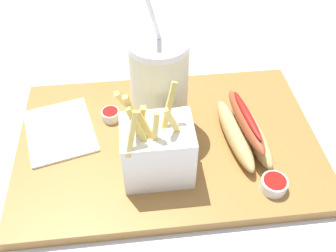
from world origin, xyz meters
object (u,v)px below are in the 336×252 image
hot_dog_1 (244,130)px  ketchup_cup_1 (274,184)px  soda_cup (159,85)px  fries_basket (157,150)px  ketchup_cup_2 (111,114)px  napkin_stack (60,131)px

hot_dog_1 → ketchup_cup_1: hot_dog_1 is taller
soda_cup → fries_basket: soda_cup is taller
hot_dog_1 → soda_cup: bearing=-23.9°
ketchup_cup_2 → soda_cup: bearing=168.8°
ketchup_cup_1 → napkin_stack: size_ratio=0.29×
ketchup_cup_2 → ketchup_cup_1: bearing=143.7°
soda_cup → fries_basket: size_ratio=1.49×
ketchup_cup_1 → napkin_stack: bearing=-25.2°
fries_basket → ketchup_cup_1: bearing=162.9°
ketchup_cup_1 → napkin_stack: 0.35m
ketchup_cup_1 → fries_basket: bearing=-17.1°
hot_dog_1 → napkin_stack: 0.30m
hot_dog_1 → napkin_stack: hot_dog_1 is taller
fries_basket → hot_dog_1: bearing=-161.5°
soda_cup → fries_basket: 0.11m
hot_dog_1 → ketchup_cup_1: (-0.02, 0.10, -0.01)m
hot_dog_1 → fries_basket: bearing=18.5°
soda_cup → hot_dog_1: bearing=156.1°
fries_basket → ketchup_cup_1: fries_basket is taller
ketchup_cup_2 → napkin_stack: size_ratio=0.23×
fries_basket → soda_cup: bearing=-97.4°
hot_dog_1 → ketchup_cup_2: hot_dog_1 is taller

